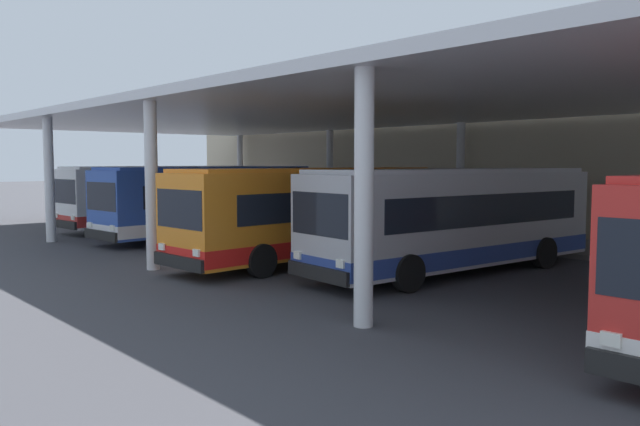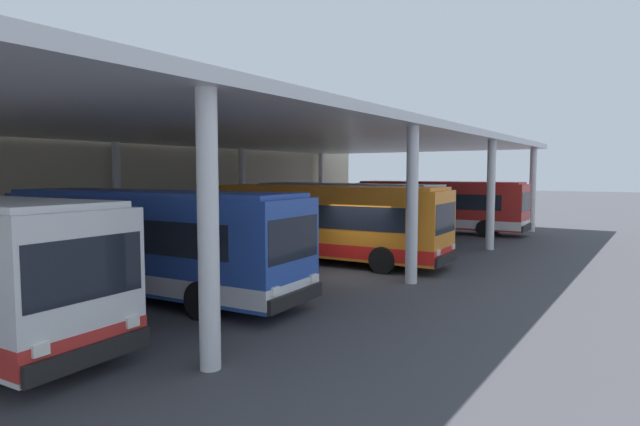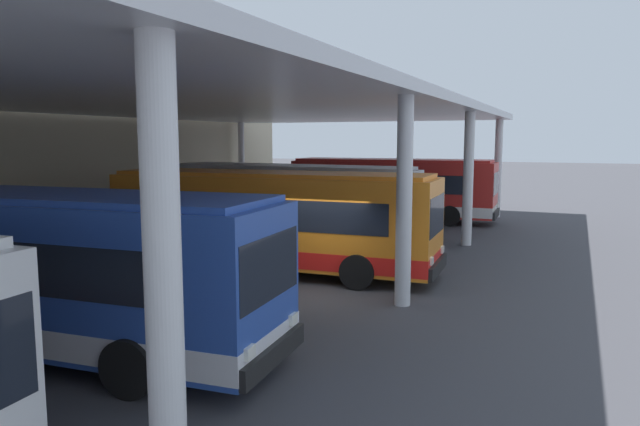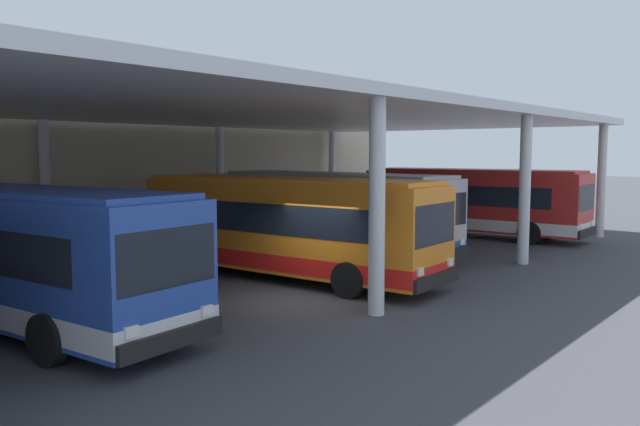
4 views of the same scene
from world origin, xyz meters
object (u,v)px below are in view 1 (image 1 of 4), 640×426
Objects in this scene: bus_far_bay at (455,219)px; bus_second_bay at (211,201)px; bus_middle_bay at (312,213)px; bus_nearest_bay at (165,196)px.

bus_second_bay is at bearing -176.74° from bus_far_bay.
bus_far_bay is at bearing 20.74° from bus_middle_bay.
bus_second_bay and bus_middle_bay have the same top height.
bus_middle_bay is (8.06, -1.03, 0.00)m from bus_second_bay.
bus_second_bay is 1.00× the size of bus_middle_bay.
bus_middle_bay is at bearing -6.58° from bus_nearest_bay.
bus_second_bay is (5.24, -0.51, 0.00)m from bus_nearest_bay.
bus_far_bay is (4.62, 1.75, 0.00)m from bus_middle_bay.
bus_middle_bay and bus_far_bay have the same top height.
bus_nearest_bay is at bearing 173.42° from bus_middle_bay.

